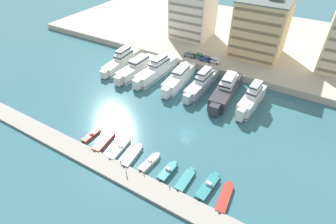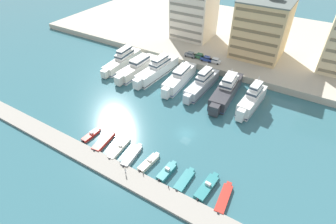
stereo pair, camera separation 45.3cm
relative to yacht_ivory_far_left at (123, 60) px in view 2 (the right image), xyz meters
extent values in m
plane|color=#336670|center=(36.70, -20.48, -2.18)|extent=(400.00, 400.00, 0.00)
cube|color=#BCB29E|center=(36.70, 46.08, -1.06)|extent=(180.00, 70.00, 2.24)
cube|color=#9E998E|center=(36.70, -39.14, -1.87)|extent=(120.00, 4.63, 0.61)
cube|color=silver|center=(0.00, -0.03, -0.66)|extent=(4.76, 18.67, 3.03)
cube|color=silver|center=(0.50, -10.14, -0.59)|extent=(2.22, 2.03, 2.57)
cube|color=#334C7F|center=(0.00, -0.03, -1.65)|extent=(4.81, 18.86, 0.24)
cube|color=white|center=(-0.07, 1.36, 1.67)|extent=(3.39, 7.91, 1.64)
cube|color=#233342|center=(-0.07, 1.36, 1.84)|extent=(3.43, 7.99, 0.59)
cube|color=white|center=(-0.07, 1.36, 3.20)|extent=(2.64, 6.17, 1.40)
cube|color=#233342|center=(-0.07, 1.36, 3.34)|extent=(2.68, 6.23, 0.50)
cylinder|color=silver|center=(-0.12, 2.52, 4.80)|extent=(0.16, 0.16, 1.80)
cube|color=silver|center=(-0.48, 9.66, -1.34)|extent=(3.32, 1.06, 0.20)
cube|color=silver|center=(7.92, -1.59, -0.44)|extent=(4.91, 17.66, 3.48)
cube|color=silver|center=(7.49, -11.25, -0.35)|extent=(2.36, 2.16, 2.95)
cube|color=#334C7F|center=(7.92, -1.59, -1.57)|extent=(4.96, 17.83, 0.24)
cube|color=white|center=(7.98, -0.28, 2.19)|extent=(3.54, 7.48, 1.79)
cube|color=#233342|center=(7.98, -0.28, 2.37)|extent=(3.59, 7.56, 0.64)
cylinder|color=silver|center=(8.03, 0.82, 3.99)|extent=(0.16, 0.16, 1.80)
cube|color=silver|center=(8.34, 7.59, -1.22)|extent=(3.54, 1.06, 0.20)
cube|color=white|center=(14.66, 0.50, -0.35)|extent=(5.48, 19.55, 3.65)
cube|color=white|center=(13.91, -10.05, -0.26)|extent=(2.41, 2.22, 3.10)
cube|color=black|center=(14.66, 0.50, -1.54)|extent=(5.54, 19.74, 0.24)
cube|color=white|center=(14.76, 1.94, 2.18)|extent=(3.79, 8.32, 1.41)
cube|color=#233342|center=(14.76, 1.94, 2.32)|extent=(3.83, 8.40, 0.51)
cube|color=white|center=(14.76, 1.94, 3.46)|extent=(2.95, 6.49, 1.16)
cube|color=#233342|center=(14.76, 1.94, 3.58)|extent=(2.99, 6.55, 0.42)
cylinder|color=silver|center=(14.85, 3.16, 4.94)|extent=(0.16, 0.16, 1.80)
cube|color=white|center=(15.37, 10.58, -1.17)|extent=(3.56, 1.15, 0.20)
cube|color=white|center=(23.63, -0.31, -0.31)|extent=(4.85, 17.23, 3.73)
cube|color=white|center=(24.09, -9.73, -0.22)|extent=(2.31, 2.12, 3.17)
cube|color=#334C7F|center=(23.63, -0.31, -1.52)|extent=(4.90, 17.41, 0.24)
cube|color=white|center=(23.57, 0.97, 2.24)|extent=(3.49, 7.31, 1.37)
cube|color=#233342|center=(23.57, 0.97, 2.38)|extent=(3.53, 7.38, 0.49)
cylinder|color=silver|center=(23.52, 2.04, 3.83)|extent=(0.16, 0.16, 1.80)
cube|color=white|center=(23.20, 8.66, -1.15)|extent=(3.46, 1.06, 0.20)
cube|color=silver|center=(31.32, 0.28, -0.47)|extent=(4.37, 17.04, 3.42)
cube|color=silver|center=(30.97, -9.01, -0.38)|extent=(2.13, 1.95, 2.90)
cube|color=#192347|center=(31.32, 0.28, -1.58)|extent=(4.41, 17.21, 0.24)
cube|color=white|center=(31.36, 1.55, 2.04)|extent=(3.18, 7.21, 1.60)
cube|color=#233342|center=(31.36, 1.55, 2.20)|extent=(3.22, 7.28, 0.57)
cube|color=white|center=(31.36, 1.55, 3.47)|extent=(2.48, 5.62, 1.27)
cube|color=#233342|center=(31.36, 1.55, 3.60)|extent=(2.51, 5.68, 0.46)
cylinder|color=silver|center=(31.40, 2.62, 5.00)|extent=(0.16, 0.16, 1.80)
cube|color=silver|center=(31.65, 9.18, -1.24)|extent=(3.21, 1.02, 0.20)
cube|color=#333338|center=(39.16, 0.66, -0.37)|extent=(5.83, 19.10, 3.60)
cube|color=#333338|center=(39.74, -9.84, -0.28)|extent=(2.77, 2.54, 3.06)
cube|color=#334C7F|center=(39.16, 0.66, -1.55)|extent=(5.88, 19.29, 0.24)
cube|color=white|center=(39.09, 2.07, 2.17)|extent=(4.17, 8.12, 1.49)
cube|color=#233342|center=(39.09, 2.07, 2.32)|extent=(4.23, 8.20, 0.54)
cube|color=white|center=(39.09, 2.07, 3.53)|extent=(3.26, 6.33, 1.22)
cube|color=#233342|center=(39.09, 2.07, 3.65)|extent=(3.30, 6.39, 0.44)
cylinder|color=silver|center=(39.02, 3.26, 5.04)|extent=(0.16, 0.16, 1.80)
cube|color=#333338|center=(38.62, 10.52, -1.18)|extent=(4.13, 1.12, 0.20)
cube|color=white|center=(47.27, -0.91, -0.15)|extent=(4.69, 14.26, 4.05)
cube|color=white|center=(46.69, -8.73, -0.05)|extent=(2.14, 1.97, 3.45)
cube|color=#192347|center=(47.27, -0.91, -1.47)|extent=(4.73, 14.40, 0.24)
cube|color=white|center=(47.35, 0.14, 2.77)|extent=(3.28, 6.09, 1.78)
cube|color=#233342|center=(47.35, 0.14, 2.94)|extent=(3.32, 6.15, 0.64)
cube|color=white|center=(47.35, 0.14, 4.38)|extent=(2.56, 4.75, 1.45)
cube|color=#233342|center=(47.35, 0.14, 4.52)|extent=(2.59, 4.80, 0.52)
cylinder|color=silver|center=(47.41, 1.02, 6.00)|extent=(0.16, 0.16, 1.80)
cube|color=white|center=(47.82, 6.53, -1.06)|extent=(3.17, 1.13, 0.20)
cube|color=red|center=(16.77, -33.75, -1.81)|extent=(1.76, 4.94, 0.73)
cube|color=red|center=(16.88, -31.00, -1.81)|extent=(0.89, 0.74, 0.62)
cube|color=silver|center=(16.79, -33.38, -1.19)|extent=(0.88, 0.63, 0.51)
cube|color=#283847|center=(16.80, -33.10, -1.11)|extent=(0.78, 0.11, 0.31)
cube|color=black|center=(16.67, -36.37, -1.66)|extent=(0.37, 0.29, 0.60)
cube|color=red|center=(21.05, -33.81, -1.73)|extent=(2.87, 6.88, 0.90)
cube|color=red|center=(20.65, -30.05, -1.73)|extent=(1.29, 1.10, 0.76)
cube|color=black|center=(21.43, -37.31, -1.58)|extent=(0.39, 0.32, 0.60)
cube|color=beige|center=(25.85, -33.66, -1.79)|extent=(2.14, 7.22, 0.77)
cube|color=beige|center=(25.55, -29.79, -1.79)|extent=(0.93, 0.78, 0.66)
cube|color=silver|center=(25.81, -33.12, -1.21)|extent=(0.92, 0.67, 0.39)
cube|color=#283847|center=(25.79, -32.85, -1.15)|extent=(0.80, 0.14, 0.23)
cube|color=black|center=(26.14, -37.39, -1.64)|extent=(0.38, 0.31, 0.60)
cube|color=#9EA3A8|center=(29.86, -34.07, -1.71)|extent=(2.40, 6.75, 0.94)
cube|color=#9EA3A8|center=(29.51, -30.43, -1.71)|extent=(1.04, 0.88, 0.79)
cube|color=black|center=(30.21, -37.53, -1.56)|extent=(0.39, 0.31, 0.60)
cube|color=beige|center=(34.27, -33.80, -1.71)|extent=(2.26, 5.67, 0.94)
cube|color=beige|center=(34.59, -30.71, -1.71)|extent=(1.00, 0.85, 0.80)
cube|color=silver|center=(34.31, -33.39, -1.06)|extent=(0.99, 0.69, 0.36)
cube|color=#283847|center=(34.34, -33.11, -1.01)|extent=(0.85, 0.17, 0.22)
cube|color=black|center=(33.96, -36.73, -1.56)|extent=(0.39, 0.32, 0.60)
cube|color=teal|center=(39.06, -33.91, -1.68)|extent=(2.19, 5.20, 0.98)
cube|color=teal|center=(39.24, -30.99, -1.68)|extent=(1.08, 0.91, 0.83)
cube|color=silver|center=(39.08, -33.53, -0.93)|extent=(1.06, 0.66, 0.53)
cube|color=#283847|center=(39.10, -33.25, -0.85)|extent=(0.94, 0.14, 0.32)
cube|color=black|center=(38.88, -36.63, -1.53)|extent=(0.38, 0.30, 0.60)
cube|color=teal|center=(43.33, -33.81, -1.82)|extent=(2.13, 5.79, 0.72)
cube|color=teal|center=(43.38, -30.52, -1.82)|extent=(1.14, 0.94, 0.61)
cube|color=black|center=(43.28, -36.87, -1.67)|extent=(0.36, 0.29, 0.60)
cube|color=teal|center=(48.08, -33.08, -1.69)|extent=(2.73, 6.90, 0.96)
cube|color=teal|center=(48.43, -29.30, -1.69)|extent=(1.26, 1.06, 0.82)
cube|color=silver|center=(48.13, -32.58, -0.92)|extent=(1.22, 0.70, 0.58)
cube|color=#283847|center=(48.15, -32.30, -0.83)|extent=(1.07, 0.18, 0.35)
cube|color=black|center=(47.76, -36.62, -1.54)|extent=(0.38, 0.31, 0.60)
cube|color=red|center=(52.02, -33.61, -1.80)|extent=(2.47, 6.99, 0.75)
cube|color=red|center=(51.69, -29.82, -1.80)|extent=(1.10, 0.93, 0.64)
cube|color=black|center=(52.33, -37.20, -1.65)|extent=(0.38, 0.31, 0.60)
cube|color=slate|center=(19.62, 14.58, 0.78)|extent=(4.12, 1.74, 0.80)
cube|color=slate|center=(19.77, 14.58, 1.52)|extent=(2.12, 1.58, 0.68)
cube|color=#1E2833|center=(19.77, 14.58, 1.52)|extent=(2.07, 1.60, 0.37)
cylinder|color=black|center=(18.28, 13.71, 0.38)|extent=(0.64, 0.23, 0.64)
cylinder|color=black|center=(18.26, 15.41, 0.38)|extent=(0.64, 0.23, 0.64)
cylinder|color=black|center=(20.98, 13.74, 0.38)|extent=(0.64, 0.23, 0.64)
cylinder|color=black|center=(20.96, 15.44, 0.38)|extent=(0.64, 0.23, 0.64)
cube|color=#2D6642|center=(23.06, 15.20, 0.78)|extent=(4.13, 1.78, 0.80)
cube|color=#2D6642|center=(23.21, 15.20, 1.52)|extent=(2.13, 1.60, 0.68)
cube|color=#1E2833|center=(23.21, 15.20, 1.52)|extent=(2.09, 1.62, 0.37)
cylinder|color=black|center=(21.72, 14.32, 0.38)|extent=(0.64, 0.23, 0.64)
cylinder|color=black|center=(21.69, 16.02, 0.38)|extent=(0.64, 0.23, 0.64)
cylinder|color=black|center=(24.42, 14.37, 0.38)|extent=(0.64, 0.23, 0.64)
cylinder|color=black|center=(24.39, 16.07, 0.38)|extent=(0.64, 0.23, 0.64)
cube|color=#28428E|center=(26.12, 14.57, 0.78)|extent=(4.16, 1.86, 0.80)
cube|color=#28428E|center=(26.27, 14.58, 1.52)|extent=(2.16, 1.64, 0.68)
cube|color=#1E2833|center=(26.27, 14.58, 1.52)|extent=(2.12, 1.65, 0.37)
cylinder|color=black|center=(24.80, 13.67, 0.38)|extent=(0.65, 0.24, 0.64)
cylinder|color=black|center=(24.74, 15.37, 0.38)|extent=(0.65, 0.24, 0.64)
cylinder|color=black|center=(27.50, 13.78, 0.38)|extent=(0.65, 0.24, 0.64)
cylinder|color=black|center=(27.43, 15.47, 0.38)|extent=(0.65, 0.24, 0.64)
cube|color=white|center=(29.27, 14.81, 0.78)|extent=(4.12, 1.74, 0.80)
cube|color=white|center=(29.42, 14.82, 1.52)|extent=(2.12, 1.58, 0.68)
cube|color=#1E2833|center=(29.42, 14.82, 1.52)|extent=(2.07, 1.60, 0.37)
cylinder|color=black|center=(27.93, 13.95, 0.38)|extent=(0.64, 0.23, 0.64)
cylinder|color=black|center=(27.92, 15.65, 0.38)|extent=(0.64, 0.23, 0.64)
cylinder|color=black|center=(30.63, 13.98, 0.38)|extent=(0.64, 0.23, 0.64)
cylinder|color=black|center=(30.62, 15.68, 0.38)|extent=(0.64, 0.23, 0.64)
cube|color=silver|center=(11.64, 32.62, 12.61)|extent=(15.33, 14.00, 25.09)
cube|color=gray|center=(11.64, 25.52, 1.63)|extent=(14.10, 0.24, 0.90)
cube|color=gray|center=(11.64, 25.52, 4.76)|extent=(14.10, 0.24, 0.90)
cube|color=gray|center=(11.64, 25.52, 7.90)|extent=(14.10, 0.24, 0.90)
cube|color=gray|center=(11.64, 25.52, 11.04)|extent=(14.10, 0.24, 0.90)
cube|color=gray|center=(11.64, 25.52, 14.17)|extent=(14.10, 0.24, 0.90)
cube|color=#E0BC84|center=(39.71, 29.07, 9.65)|extent=(16.68, 16.36, 19.17)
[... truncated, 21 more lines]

